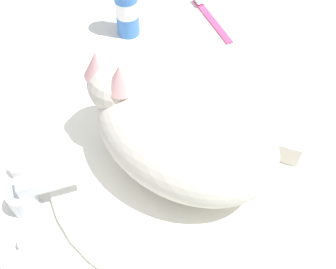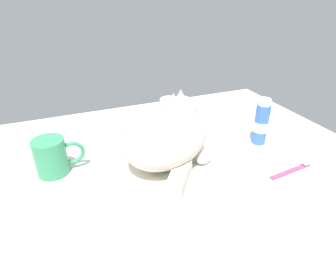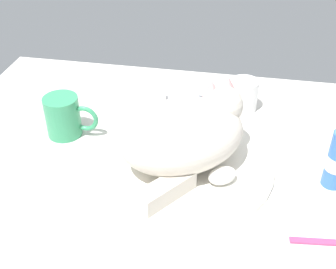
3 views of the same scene
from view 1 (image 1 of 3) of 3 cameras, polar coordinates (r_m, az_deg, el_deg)
ground_plane at (r=62.33cm, az=1.94°, el=-4.51°), size 110.00×82.50×3.00cm
sink_basin at (r=60.60cm, az=1.99°, el=-3.48°), size 36.66×36.66×1.12cm
faucet at (r=58.34cm, az=-17.44°, el=-7.56°), size 14.18×9.59×5.66cm
cat at (r=54.99cm, az=1.53°, el=1.22°), size 30.72×30.78×15.34cm
toothpaste_bottle at (r=75.88cm, az=-5.14°, el=16.85°), size 4.00×4.00×13.63cm
toothbrush at (r=82.39cm, az=5.51°, el=15.10°), size 13.23×2.68×1.60cm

